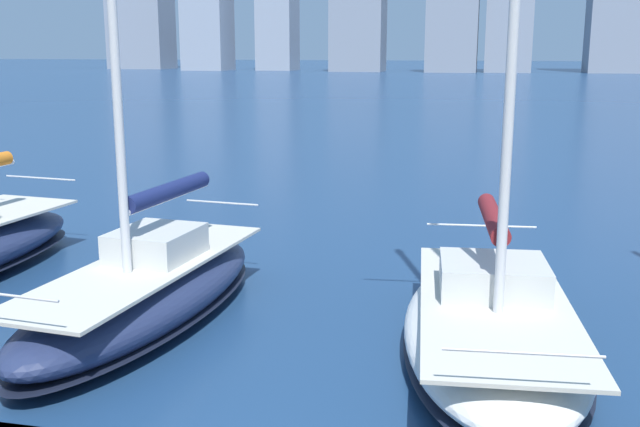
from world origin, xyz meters
The scene contains 2 objects.
sailboat_maroon centered at (-3.19, -6.21, 0.59)m, with size 3.57×7.50×11.20m.
sailboat_navy centered at (3.05, -6.31, 0.69)m, with size 3.00×7.61×11.11m.
Camera 1 is at (-2.96, 5.80, 5.01)m, focal length 42.00 mm.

